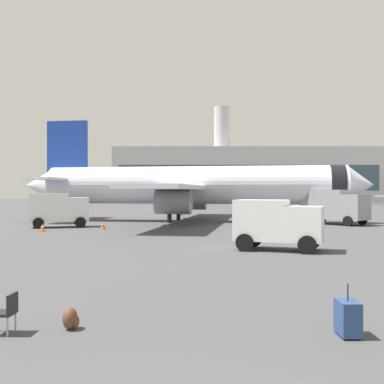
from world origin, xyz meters
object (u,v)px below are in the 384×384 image
Objects in this scene: airplane_at_gate at (190,185)px; safety_cone_far at (180,213)px; fuel_truck at (332,205)px; cargo_van at (276,222)px; safety_cone_mid at (102,225)px; gate_chair at (5,311)px; service_truck at (57,208)px; traveller_backpack at (69,319)px; safety_cone_near at (41,228)px; rolling_suitcase at (346,317)px.

airplane_at_gate is 12.26m from safety_cone_far.
cargo_van is (-8.70, -19.26, -0.32)m from fuel_truck.
safety_cone_mid is (-7.14, -9.51, -3.32)m from airplane_at_gate.
gate_chair is at bearing -116.96° from fuel_truck.
traveller_backpack is (8.72, -29.61, -1.37)m from service_truck.
airplane_at_gate reaches higher than gate_chair.
fuel_truck is 7.06× the size of gate_chair.
traveller_backpack is (8.72, -25.40, -0.06)m from safety_cone_near.
service_truck is at bearing -171.81° from fuel_truck.
airplane_at_gate is 74.41× the size of traveller_backpack.
cargo_van reaches higher than safety_cone_mid.
rolling_suitcase is (10.46, -28.21, 0.06)m from safety_cone_mid.
safety_cone_mid is (-11.60, 13.85, -1.12)m from cargo_van.
cargo_van is 7.15× the size of safety_cone_mid.
service_truck is at bearing -146.00° from airplane_at_gate.
airplane_at_gate reaches higher than safety_cone_mid.
service_truck reaches higher than rolling_suitcase.
gate_chair is at bearing -165.36° from traveller_backpack.
service_truck reaches higher than safety_cone_far.
traveller_backpack is at bearing 175.21° from rolling_suitcase.
airplane_at_gate is 41.53× the size of gate_chair.
traveller_backpack is at bearing -80.67° from safety_cone_mid.
safety_cone_far is (10.04, 19.36, -1.26)m from service_truck.
safety_cone_far is at bearing 88.45° from traveller_backpack.
safety_cone_mid is 0.61× the size of rolling_suitcase.
safety_cone_near is at bearing 119.44° from rolling_suitcase.
safety_cone_near is 29.74m from rolling_suitcase.
gate_chair is at bearing -76.06° from service_truck.
fuel_truck reaches higher than service_truck.
gate_chair is at bearing -83.34° from safety_cone_mid.
traveller_backpack is (-15.74, -33.13, -1.54)m from fuel_truck.
fuel_truck is 21.14m from cargo_van.
safety_cone_mid reaches higher than traveller_backpack.
service_truck reaches higher than gate_chair.
airplane_at_gate is 37.90m from gate_chair.
gate_chair is (-17.02, -33.47, -1.27)m from fuel_truck.
traveller_backpack is at bearing -73.60° from service_truck.
safety_cone_far reaches higher than safety_cone_near.
safety_cone_far is (5.88, 21.25, 0.01)m from safety_cone_mid.
service_truck is at bearing 89.99° from safety_cone_near.
rolling_suitcase is at bearing -106.31° from fuel_truck.
airplane_at_gate is 37.48m from traveller_backpack.
gate_chair is (-1.28, -0.33, 0.27)m from traveller_backpack.
cargo_van is 16.49m from gate_chair.
service_truck is 7.78× the size of safety_cone_mid.
rolling_suitcase is 1.28× the size of gate_chair.
fuel_truck is (13.16, -4.10, -1.88)m from airplane_at_gate.
safety_cone_mid is 0.78× the size of gate_chair.
service_truck is at bearing 106.40° from traveller_backpack.
cargo_van is 5.60× the size of gate_chair.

